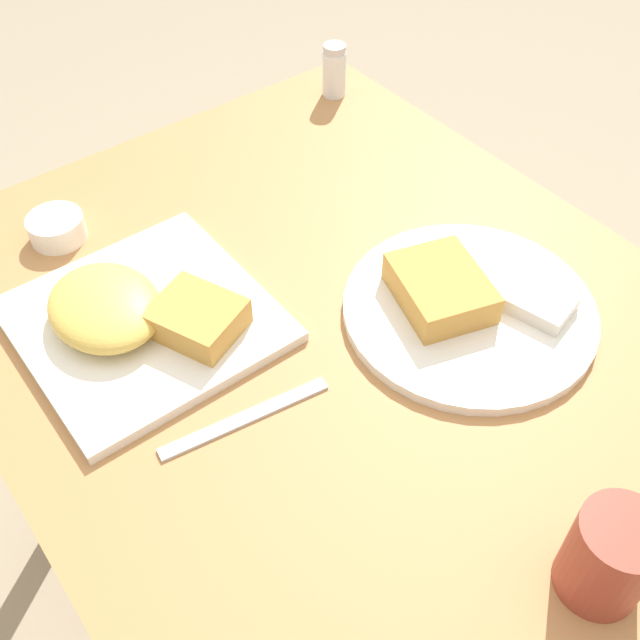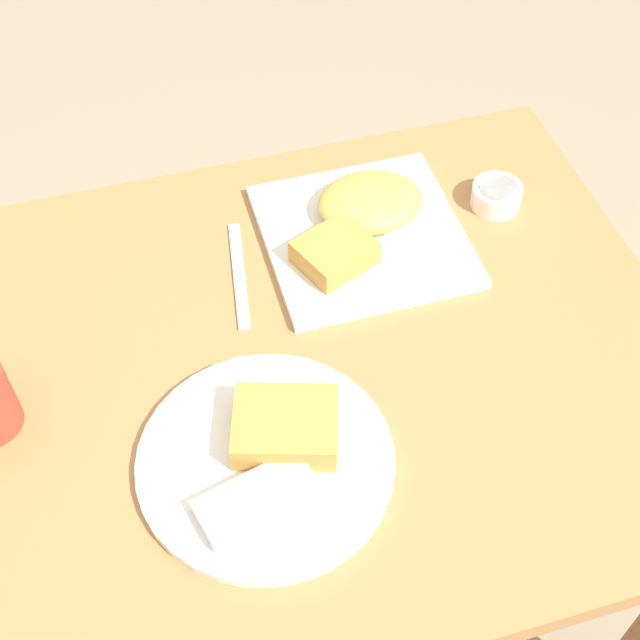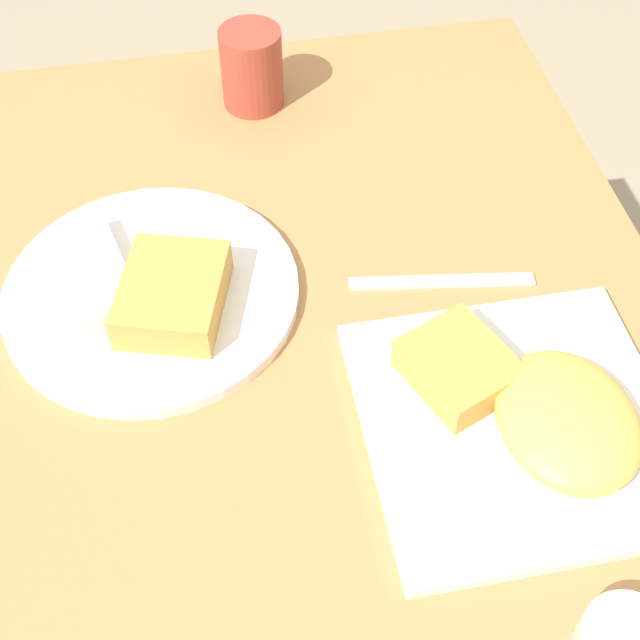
% 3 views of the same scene
% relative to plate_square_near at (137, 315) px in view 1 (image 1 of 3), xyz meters
% --- Properties ---
extents(ground_plane, '(8.00, 8.00, 0.00)m').
position_rel_plate_square_near_xyz_m(ground_plane, '(0.15, 0.19, -0.75)').
color(ground_plane, gray).
extents(dining_table, '(1.01, 0.80, 0.73)m').
position_rel_plate_square_near_xyz_m(dining_table, '(0.15, 0.19, -0.11)').
color(dining_table, '#B27A47').
rests_on(dining_table, ground_plane).
extents(plate_square_near, '(0.28, 0.28, 0.06)m').
position_rel_plate_square_near_xyz_m(plate_square_near, '(0.00, 0.00, 0.00)').
color(plate_square_near, white).
rests_on(plate_square_near, dining_table).
extents(plate_oval_far, '(0.30, 0.30, 0.05)m').
position_rel_plate_square_near_xyz_m(plate_oval_far, '(0.22, 0.32, -0.01)').
color(plate_oval_far, white).
rests_on(plate_oval_far, dining_table).
extents(sauce_ramekin, '(0.07, 0.07, 0.03)m').
position_rel_plate_square_near_xyz_m(sauce_ramekin, '(-0.21, -0.01, -0.00)').
color(sauce_ramekin, white).
rests_on(sauce_ramekin, dining_table).
extents(salt_shaker, '(0.04, 0.04, 0.09)m').
position_rel_plate_square_near_xyz_m(salt_shaker, '(-0.27, 0.51, 0.02)').
color(salt_shaker, white).
rests_on(salt_shaker, dining_table).
extents(butter_knife, '(0.04, 0.19, 0.00)m').
position_rel_plate_square_near_xyz_m(butter_knife, '(0.19, 0.03, -0.02)').
color(butter_knife, silver).
rests_on(butter_knife, dining_table).
extents(coffee_mug, '(0.08, 0.08, 0.10)m').
position_rel_plate_square_near_xyz_m(coffee_mug, '(0.53, 0.18, 0.03)').
color(coffee_mug, '#9E3D2D').
rests_on(coffee_mug, dining_table).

